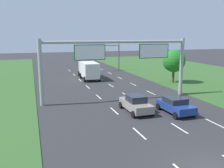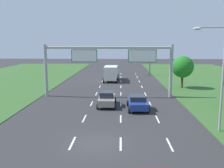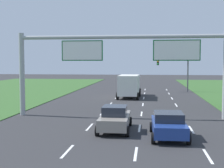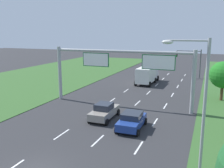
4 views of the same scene
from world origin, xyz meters
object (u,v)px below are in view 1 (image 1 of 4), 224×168
at_px(car_mid_lane, 136,104).
at_px(box_truck, 89,70).
at_px(traffic_light_mast, 110,52).
at_px(sign_gantry, 119,57).
at_px(car_lead_silver, 175,105).
at_px(roadside_tree_far, 174,61).

bearing_deg(car_mid_lane, box_truck, 90.22).
bearing_deg(traffic_light_mast, sign_gantry, -104.95).
distance_m(sign_gantry, traffic_light_mast, 23.45).
relative_size(box_truck, sign_gantry, 0.43).
distance_m(box_truck, sign_gantry, 14.94).
xyz_separation_m(car_lead_silver, box_truck, (-3.67, 21.19, 0.81)).
xyz_separation_m(car_lead_silver, sign_gantry, (-3.35, 6.62, 4.12)).
xyz_separation_m(car_mid_lane, sign_gantry, (0.08, 5.10, 4.10)).
height_order(box_truck, sign_gantry, sign_gantry).
relative_size(car_mid_lane, roadside_tree_far, 0.85).
bearing_deg(sign_gantry, traffic_light_mast, 75.05).
relative_size(car_mid_lane, box_truck, 0.60).
distance_m(traffic_light_mast, roadside_tree_far, 16.60).
distance_m(car_mid_lane, box_truck, 19.68).
bearing_deg(car_mid_lane, car_lead_silver, -24.42).
height_order(car_mid_lane, sign_gantry, sign_gantry).
distance_m(box_truck, roadside_tree_far, 14.11).
xyz_separation_m(sign_gantry, roadside_tree_far, (11.40, 6.93, -1.49)).
height_order(sign_gantry, roadside_tree_far, sign_gantry).
bearing_deg(traffic_light_mast, car_mid_lane, -102.46).
xyz_separation_m(box_truck, sign_gantry, (0.33, -14.56, 3.31)).
bearing_deg(car_lead_silver, box_truck, 98.39).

